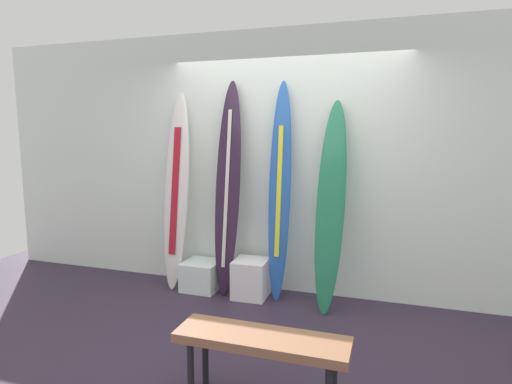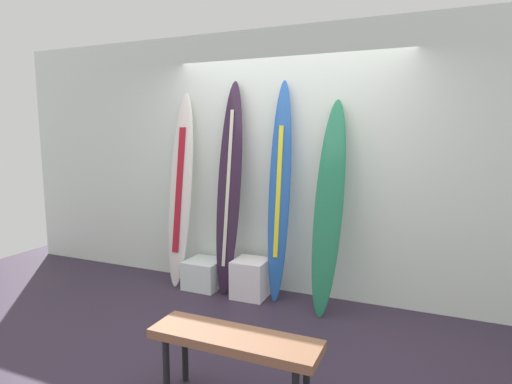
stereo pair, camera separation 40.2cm
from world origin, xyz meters
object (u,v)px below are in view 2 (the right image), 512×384
Objects in this scene: display_block_left at (204,274)px; surfboard_charcoal at (229,189)px; surfboard_cobalt at (280,192)px; display_block_center at (251,278)px; surfboard_ivory at (181,190)px; bench at (234,344)px; surfboard_emerald at (329,207)px.

surfboard_charcoal is at bearing 5.92° from display_block_left.
display_block_center is at bearing -161.71° from surfboard_cobalt.
surfboard_cobalt is 5.65× the size of display_block_center.
surfboard_cobalt is (0.57, 0.02, 0.00)m from surfboard_charcoal.
display_block_left is at bearing -6.30° from surfboard_ivory.
bench is at bearing -69.20° from display_block_center.
surfboard_emerald is 1.81m from bench.
surfboard_emerald is 1.86× the size of bench.
surfboard_cobalt is 5.81× the size of display_block_left.
surfboard_ivory is at bearing 131.06° from bench.
surfboard_charcoal is 5.69× the size of display_block_center.
surfboard_cobalt reaches higher than bench.
surfboard_ivory reaches higher than display_block_left.
surfboard_ivory is 1.18m from surfboard_cobalt.
display_block_left is 0.59m from display_block_center.
surfboard_cobalt is at bearing 101.38° from bench.
bench is at bearing -48.94° from surfboard_ivory.
surfboard_cobalt is 2.05× the size of bench.
surfboard_cobalt reaches higher than display_block_center.
surfboard_emerald is (1.71, -0.07, -0.06)m from surfboard_ivory.
surfboard_cobalt reaches higher than surfboard_ivory.
surfboard_ivory is 1.97× the size of bench.
surfboard_charcoal is 2.11m from bench.
surfboard_cobalt is at bearing 170.18° from surfboard_emerald.
display_block_left is (-1.41, 0.04, -0.87)m from surfboard_emerald.
bench is at bearing -54.57° from display_block_left.
surfboard_charcoal reaches higher than surfboard_emerald.
surfboard_cobalt is 1.31m from display_block_left.
display_block_center is (0.59, -0.04, 0.04)m from display_block_left.
bench reaches higher than display_block_center.
surfboard_ivory is 0.98m from display_block_left.
surfboard_charcoal is 0.57m from surfboard_cobalt.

